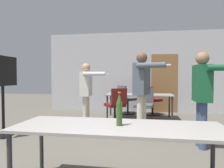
# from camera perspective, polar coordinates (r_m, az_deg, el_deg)

# --- Properties ---
(back_wall) EXTENTS (6.28, 0.12, 2.86)m
(back_wall) POSITION_cam_1_polar(r_m,az_deg,el_deg) (7.30, 6.24, 3.35)
(back_wall) COLOR #BCBCC1
(back_wall) RESTS_ON ground_plane
(conference_table_near) EXTENTS (2.22, 0.75, 0.73)m
(conference_table_near) POSITION_cam_1_polar(r_m,az_deg,el_deg) (2.18, 1.75, -13.33)
(conference_table_near) COLOR gray
(conference_table_near) RESTS_ON ground_plane
(conference_table_far) EXTENTS (1.97, 0.75, 0.73)m
(conference_table_far) POSITION_cam_1_polar(r_m,az_deg,el_deg) (6.09, 7.77, -3.49)
(conference_table_far) COLOR gray
(conference_table_far) RESTS_ON ground_plane
(tv_screen) EXTENTS (0.44, 0.92, 1.70)m
(tv_screen) POSITION_cam_1_polar(r_m,az_deg,el_deg) (4.86, -28.78, -0.80)
(tv_screen) COLOR black
(tv_screen) RESTS_ON ground_plane
(person_near_casual) EXTENTS (0.75, 0.83, 1.78)m
(person_near_casual) POSITION_cam_1_polar(r_m,az_deg,el_deg) (4.39, 8.65, -0.21)
(person_near_casual) COLOR beige
(person_near_casual) RESTS_ON ground_plane
(person_right_polo) EXTENTS (0.74, 0.60, 1.59)m
(person_right_polo) POSITION_cam_1_polar(r_m,az_deg,el_deg) (5.06, -7.26, -1.24)
(person_right_polo) COLOR beige
(person_right_polo) RESTS_ON ground_plane
(person_center_tall) EXTENTS (0.77, 0.63, 1.68)m
(person_center_tall) POSITION_cam_1_polar(r_m,az_deg,el_deg) (3.83, 24.51, -1.62)
(person_center_tall) COLOR #3D4C75
(person_center_tall) RESTS_ON ground_plane
(office_chair_far_left) EXTENTS (0.53, 0.59, 0.95)m
(office_chair_far_left) POSITION_cam_1_polar(r_m,az_deg,el_deg) (5.43, 9.20, -6.42)
(office_chair_far_left) COLOR black
(office_chair_far_left) RESTS_ON ground_plane
(office_chair_far_right) EXTENTS (0.69, 0.68, 0.95)m
(office_chair_far_right) POSITION_cam_1_polar(r_m,az_deg,el_deg) (6.70, 11.08, -4.86)
(office_chair_far_right) COLOR black
(office_chair_far_right) RESTS_ON ground_plane
(office_chair_side_rolled) EXTENTS (0.69, 0.68, 0.96)m
(office_chair_side_rolled) POSITION_cam_1_polar(r_m,az_deg,el_deg) (6.78, 4.04, -4.69)
(office_chair_side_rolled) COLOR black
(office_chair_side_rolled) RESTS_ON ground_plane
(office_chair_mid_tucked) EXTENTS (0.66, 0.68, 0.95)m
(office_chair_mid_tucked) POSITION_cam_1_polar(r_m,az_deg,el_deg) (5.35, 1.15, -6.52)
(office_chair_mid_tucked) COLOR black
(office_chair_mid_tucked) RESTS_ON ground_plane
(beer_bottle) EXTENTS (0.06, 0.06, 0.36)m
(beer_bottle) POSITION_cam_1_polar(r_m,az_deg,el_deg) (2.13, 2.10, -7.39)
(beer_bottle) COLOR #2D511E
(beer_bottle) RESTS_ON conference_table_near
(drink_cup) EXTENTS (0.09, 0.09, 0.09)m
(drink_cup) POSITION_cam_1_polar(r_m,az_deg,el_deg) (5.96, 10.83, -2.57)
(drink_cup) COLOR #E05123
(drink_cup) RESTS_ON conference_table_far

